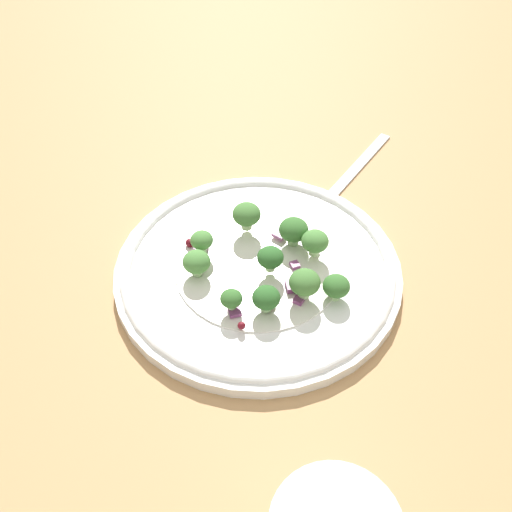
# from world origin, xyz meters

# --- Properties ---
(ground_plane) EXTENTS (1.80, 1.80, 0.02)m
(ground_plane) POSITION_xyz_m (0.00, 0.00, -0.01)
(ground_plane) COLOR tan
(plate) EXTENTS (0.28, 0.28, 0.02)m
(plate) POSITION_xyz_m (-0.02, 0.00, 0.01)
(plate) COLOR white
(plate) RESTS_ON ground_plane
(dressing_pool) EXTENTS (0.16, 0.16, 0.00)m
(dressing_pool) POSITION_xyz_m (-0.02, 0.00, 0.01)
(dressing_pool) COLOR white
(dressing_pool) RESTS_ON plate
(broccoli_floret_0) EXTENTS (0.03, 0.03, 0.03)m
(broccoli_floret_0) POSITION_xyz_m (-0.02, -0.06, 0.03)
(broccoli_floret_0) COLOR #ADD18E
(broccoli_floret_0) RESTS_ON plate
(broccoli_floret_1) EXTENTS (0.02, 0.02, 0.02)m
(broccoli_floret_1) POSITION_xyz_m (-0.07, 0.04, 0.03)
(broccoli_floret_1) COLOR #9EC684
(broccoli_floret_1) RESTS_ON plate
(broccoli_floret_2) EXTENTS (0.03, 0.03, 0.03)m
(broccoli_floret_2) POSITION_xyz_m (-0.08, 0.01, 0.03)
(broccoli_floret_2) COLOR #8EB77A
(broccoli_floret_2) RESTS_ON plate
(broccoli_floret_3) EXTENTS (0.03, 0.03, 0.03)m
(broccoli_floret_3) POSITION_xyz_m (-0.02, 0.06, 0.03)
(broccoli_floret_3) COLOR #9EC684
(broccoli_floret_3) RESTS_ON plate
(broccoli_floret_4) EXTENTS (0.02, 0.02, 0.03)m
(broccoli_floret_4) POSITION_xyz_m (-0.08, -0.06, 0.03)
(broccoli_floret_4) COLOR #ADD18E
(broccoli_floret_4) RESTS_ON plate
(broccoli_floret_5) EXTENTS (0.03, 0.03, 0.03)m
(broccoli_floret_5) POSITION_xyz_m (-0.07, -0.03, 0.03)
(broccoli_floret_5) COLOR #9EC684
(broccoli_floret_5) RESTS_ON plate
(broccoli_floret_6) EXTENTS (0.02, 0.02, 0.02)m
(broccoli_floret_6) POSITION_xyz_m (0.01, 0.05, 0.03)
(broccoli_floret_6) COLOR #8EB77A
(broccoli_floret_6) RESTS_ON plate
(broccoli_floret_7) EXTENTS (0.03, 0.03, 0.03)m
(broccoli_floret_7) POSITION_xyz_m (0.03, 0.00, 0.04)
(broccoli_floret_7) COLOR #ADD18E
(broccoli_floret_7) RESTS_ON plate
(broccoli_floret_8) EXTENTS (0.02, 0.02, 0.03)m
(broccoli_floret_8) POSITION_xyz_m (-0.03, -0.01, 0.03)
(broccoli_floret_8) COLOR #9EC684
(broccoli_floret_8) RESTS_ON plate
(broccoli_floret_9) EXTENTS (0.03, 0.03, 0.03)m
(broccoli_floret_9) POSITION_xyz_m (0.00, -0.04, 0.03)
(broccoli_floret_9) COLOR #8EB77A
(broccoli_floret_9) RESTS_ON plate
(cranberry_0) EXTENTS (0.01, 0.01, 0.01)m
(cranberry_0) POSITION_xyz_m (-0.01, -0.06, 0.02)
(cranberry_0) COLOR #4C0A14
(cranberry_0) RESTS_ON plate
(cranberry_1) EXTENTS (0.01, 0.01, 0.01)m
(cranberry_1) POSITION_xyz_m (-0.09, 0.03, 0.02)
(cranberry_1) COLOR maroon
(cranberry_1) RESTS_ON plate
(cranberry_2) EXTENTS (0.01, 0.01, 0.01)m
(cranberry_2) POSITION_xyz_m (0.03, 0.04, 0.02)
(cranberry_2) COLOR maroon
(cranberry_2) RESTS_ON plate
(cranberry_3) EXTENTS (0.01, 0.01, 0.01)m
(cranberry_3) POSITION_xyz_m (-0.07, 0.00, 0.02)
(cranberry_3) COLOR maroon
(cranberry_3) RESTS_ON plate
(cranberry_4) EXTENTS (0.01, 0.01, 0.01)m
(cranberry_4) POSITION_xyz_m (0.02, -0.05, 0.02)
(cranberry_4) COLOR #4C0A14
(cranberry_4) RESTS_ON plate
(cranberry_5) EXTENTS (0.01, 0.01, 0.01)m
(cranberry_5) POSITION_xyz_m (0.02, 0.06, 0.02)
(cranberry_5) COLOR maroon
(cranberry_5) RESTS_ON plate
(cranberry_6) EXTENTS (0.01, 0.01, 0.01)m
(cranberry_6) POSITION_xyz_m (-0.07, -0.03, 0.02)
(cranberry_6) COLOR maroon
(cranberry_6) RESTS_ON plate
(onion_bit_0) EXTENTS (0.01, 0.01, 0.01)m
(onion_bit_0) POSITION_xyz_m (-0.07, -0.03, 0.02)
(onion_bit_0) COLOR #843D75
(onion_bit_0) RESTS_ON plate
(onion_bit_1) EXTENTS (0.01, 0.01, 0.00)m
(onion_bit_1) POSITION_xyz_m (-0.03, -0.03, 0.02)
(onion_bit_1) COLOR #843D75
(onion_bit_1) RESTS_ON plate
(onion_bit_2) EXTENTS (0.01, 0.01, 0.00)m
(onion_bit_2) POSITION_xyz_m (-0.07, 0.03, 0.02)
(onion_bit_2) COLOR #843D75
(onion_bit_2) RESTS_ON plate
(onion_bit_3) EXTENTS (0.02, 0.02, 0.00)m
(onion_bit_3) POSITION_xyz_m (0.01, 0.05, 0.02)
(onion_bit_3) COLOR #843D75
(onion_bit_3) RESTS_ON plate
(onion_bit_4) EXTENTS (0.02, 0.01, 0.00)m
(onion_bit_4) POSITION_xyz_m (0.01, -0.03, 0.02)
(onion_bit_4) COLOR #A35B93
(onion_bit_4) RESTS_ON plate
(onion_bit_5) EXTENTS (0.01, 0.01, 0.01)m
(onion_bit_5) POSITION_xyz_m (-0.06, -0.02, 0.02)
(onion_bit_5) COLOR #843D75
(onion_bit_5) RESTS_ON plate
(fork) EXTENTS (0.14, 0.15, 0.01)m
(fork) POSITION_xyz_m (0.10, -0.13, 0.00)
(fork) COLOR silver
(fork) RESTS_ON ground_plane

